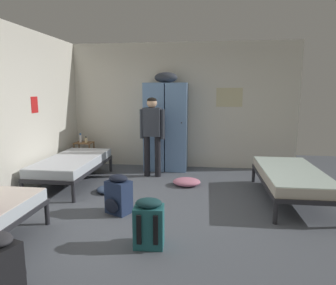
% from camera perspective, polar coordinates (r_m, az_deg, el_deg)
% --- Properties ---
extents(ground_plane, '(8.37, 8.37, 0.00)m').
position_cam_1_polar(ground_plane, '(4.40, -0.44, -12.88)').
color(ground_plane, '#565B66').
extents(room_backdrop, '(4.96, 5.29, 2.71)m').
position_cam_1_polar(room_backdrop, '(5.62, -11.54, 6.13)').
color(room_backdrop, silver).
rests_on(room_backdrop, ground_plane).
extents(locker_bank, '(0.90, 0.55, 2.07)m').
position_cam_1_polar(locker_bank, '(6.46, -0.37, 3.33)').
color(locker_bank, '#6B93C6').
rests_on(locker_bank, ground_plane).
extents(shelf_unit, '(0.38, 0.30, 0.57)m').
position_cam_1_polar(shelf_unit, '(6.94, -15.49, -1.79)').
color(shelf_unit, brown).
rests_on(shelf_unit, ground_plane).
extents(bed_right, '(0.90, 1.90, 0.49)m').
position_cam_1_polar(bed_right, '(5.08, 22.20, -5.95)').
color(bed_right, '#28282D').
rests_on(bed_right, ground_plane).
extents(bed_left_rear, '(0.90, 1.90, 0.49)m').
position_cam_1_polar(bed_left_rear, '(5.81, -17.56, -3.76)').
color(bed_left_rear, '#28282D').
rests_on(bed_left_rear, ground_plane).
extents(person_traveler, '(0.49, 0.22, 1.56)m').
position_cam_1_polar(person_traveler, '(5.92, -3.00, 2.48)').
color(person_traveler, black).
rests_on(person_traveler, ground_plane).
extents(water_bottle, '(0.06, 0.06, 0.19)m').
position_cam_1_polar(water_bottle, '(6.94, -16.16, 0.79)').
color(water_bottle, white).
rests_on(water_bottle, shelf_unit).
extents(lotion_bottle, '(0.06, 0.06, 0.14)m').
position_cam_1_polar(lotion_bottle, '(6.83, -15.19, 0.46)').
color(lotion_bottle, beige).
rests_on(lotion_bottle, shelf_unit).
extents(backpack_black, '(0.38, 0.39, 0.55)m').
position_cam_1_polar(backpack_black, '(3.04, -29.01, -19.65)').
color(backpack_black, black).
rests_on(backpack_black, ground_plane).
extents(backpack_teal, '(0.33, 0.35, 0.55)m').
position_cam_1_polar(backpack_teal, '(3.43, -3.59, -14.98)').
color(backpack_teal, '#23666B').
rests_on(backpack_teal, ground_plane).
extents(backpack_navy, '(0.39, 0.41, 0.55)m').
position_cam_1_polar(backpack_navy, '(4.32, -9.37, -9.75)').
color(backpack_navy, navy).
rests_on(backpack_navy, ground_plane).
extents(clothes_pile_denim, '(0.42, 0.41, 0.10)m').
position_cam_1_polar(clothes_pile_denim, '(5.26, -11.00, -8.60)').
color(clothes_pile_denim, '#42567A').
rests_on(clothes_pile_denim, ground_plane).
extents(clothes_pile_pink, '(0.50, 0.40, 0.13)m').
position_cam_1_polar(clothes_pile_pink, '(5.52, 3.53, -7.40)').
color(clothes_pile_pink, pink).
rests_on(clothes_pile_pink, ground_plane).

